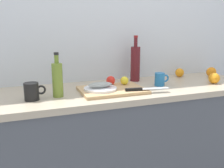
# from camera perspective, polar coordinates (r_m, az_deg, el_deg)

# --- Properties ---
(back_wall) EXTENTS (3.20, 0.05, 2.50)m
(back_wall) POSITION_cam_1_polar(r_m,az_deg,el_deg) (1.97, -0.59, 11.22)
(back_wall) COLOR silver
(back_wall) RESTS_ON ground_plane
(kitchen_counter) EXTENTS (2.00, 0.60, 0.90)m
(kitchen_counter) POSITION_cam_1_polar(r_m,az_deg,el_deg) (1.88, 2.88, -14.29)
(kitchen_counter) COLOR #4C5159
(kitchen_counter) RESTS_ON ground_plane
(cutting_board) EXTENTS (0.42, 0.31, 0.02)m
(cutting_board) POSITION_cam_1_polar(r_m,az_deg,el_deg) (1.62, 0.00, -1.38)
(cutting_board) COLOR tan
(cutting_board) RESTS_ON kitchen_counter
(white_plate) EXTENTS (0.21, 0.21, 0.01)m
(white_plate) POSITION_cam_1_polar(r_m,az_deg,el_deg) (1.58, -2.74, -1.07)
(white_plate) COLOR white
(white_plate) RESTS_ON cutting_board
(fish_fillet) EXTENTS (0.16, 0.07, 0.04)m
(fish_fillet) POSITION_cam_1_polar(r_m,az_deg,el_deg) (1.57, -2.75, -0.17)
(fish_fillet) COLOR #999E99
(fish_fillet) RESTS_ON white_plate
(chef_knife) EXTENTS (0.29, 0.07, 0.02)m
(chef_knife) POSITION_cam_1_polar(r_m,az_deg,el_deg) (1.57, 6.96, -1.18)
(chef_knife) COLOR silver
(chef_knife) RESTS_ON cutting_board
(lemon_0) EXTENTS (0.06, 0.06, 0.06)m
(lemon_0) POSITION_cam_1_polar(r_m,az_deg,el_deg) (1.72, 2.98, 0.82)
(lemon_0) COLOR yellow
(lemon_0) RESTS_ON cutting_board
(tomato_0) EXTENTS (0.06, 0.06, 0.06)m
(tomato_0) POSITION_cam_1_polar(r_m,az_deg,el_deg) (1.71, -0.31, 0.85)
(tomato_0) COLOR red
(tomato_0) RESTS_ON cutting_board
(olive_oil_bottle) EXTENTS (0.06, 0.06, 0.27)m
(olive_oil_bottle) POSITION_cam_1_polar(r_m,az_deg,el_deg) (1.51, -12.63, 1.13)
(olive_oil_bottle) COLOR olive
(olive_oil_bottle) RESTS_ON kitchen_counter
(wine_bottle) EXTENTS (0.07, 0.07, 0.35)m
(wine_bottle) POSITION_cam_1_polar(r_m,az_deg,el_deg) (1.92, 5.46, 4.90)
(wine_bottle) COLOR #59191E
(wine_bottle) RESTS_ON kitchen_counter
(coffee_mug_1) EXTENTS (0.12, 0.08, 0.10)m
(coffee_mug_1) POSITION_cam_1_polar(r_m,az_deg,el_deg) (1.49, -18.20, -1.66)
(coffee_mug_1) COLOR black
(coffee_mug_1) RESTS_ON kitchen_counter
(coffee_mug_2) EXTENTS (0.11, 0.07, 0.09)m
(coffee_mug_2) POSITION_cam_1_polar(r_m,az_deg,el_deg) (1.80, 11.17, 1.10)
(coffee_mug_2) COLOR #2672B2
(coffee_mug_2) RESTS_ON kitchen_counter
(orange_0) EXTENTS (0.08, 0.08, 0.08)m
(orange_0) POSITION_cam_1_polar(r_m,az_deg,el_deg) (1.99, 22.75, 1.24)
(orange_0) COLOR orange
(orange_0) RESTS_ON kitchen_counter
(orange_1) EXTENTS (0.07, 0.07, 0.07)m
(orange_1) POSITION_cam_1_polar(r_m,az_deg,el_deg) (2.17, 15.53, 2.59)
(orange_1) COLOR orange
(orange_1) RESTS_ON kitchen_counter
(orange_2) EXTENTS (0.08, 0.08, 0.08)m
(orange_2) POSITION_cam_1_polar(r_m,az_deg,el_deg) (2.27, 22.18, 2.64)
(orange_2) COLOR orange
(orange_2) RESTS_ON kitchen_counter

